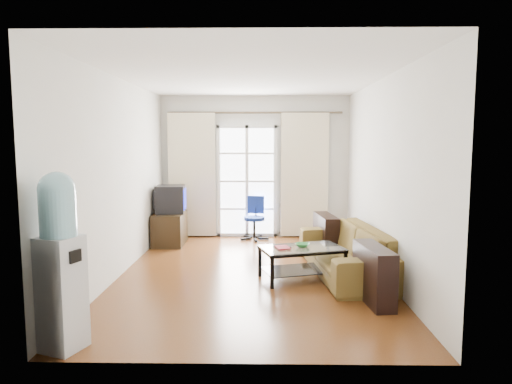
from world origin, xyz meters
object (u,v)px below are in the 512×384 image
crt_tv (170,199)px  water_cooler (60,258)px  tv_stand (170,229)px  task_chair (254,227)px  sofa (346,250)px  coffee_table (302,259)px

crt_tv → water_cooler: water_cooler is taller
water_cooler → tv_stand: bearing=108.8°
tv_stand → task_chair: 1.58m
crt_tv → sofa: bearing=-37.9°
tv_stand → task_chair: size_ratio=0.96×
crt_tv → task_chair: crt_tv is taller
sofa → water_cooler: 3.80m
sofa → water_cooler: bearing=-56.9°
coffee_table → water_cooler: (-2.28, -2.11, 0.55)m
coffee_table → water_cooler: 3.16m
coffee_table → sofa: bearing=24.0°
crt_tv → tv_stand: bearing=-94.7°
sofa → task_chair: 2.60m
sofa → task_chair: task_chair is taller
sofa → task_chair: bearing=-155.8°
coffee_table → tv_stand: (-2.19, 2.04, 0.01)m
sofa → coffee_table: (-0.63, -0.28, -0.05)m
coffee_table → crt_tv: bearing=136.5°
task_chair → water_cooler: water_cooler is taller
sofa → task_chair: size_ratio=2.87×
sofa → water_cooler: (-2.92, -2.39, 0.50)m
coffee_table → crt_tv: crt_tv is taller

